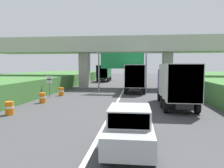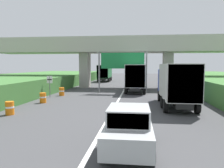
% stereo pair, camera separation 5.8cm
% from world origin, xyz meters
% --- Properties ---
extents(lane_centre_stripe, '(0.20, 101.29, 0.01)m').
position_xyz_m(lane_centre_stripe, '(0.00, 30.64, 0.00)').
color(lane_centre_stripe, white).
rests_on(lane_centre_stripe, ground).
extents(overpass_bridge, '(40.00, 4.80, 7.47)m').
position_xyz_m(overpass_bridge, '(0.00, 38.30, 5.60)').
color(overpass_bridge, '#ADA89E').
rests_on(overpass_bridge, ground).
extents(overhead_highway_sign, '(5.88, 0.18, 4.97)m').
position_xyz_m(overhead_highway_sign, '(0.00, 31.81, 3.63)').
color(overhead_highway_sign, slate).
rests_on(overhead_highway_sign, ground).
extents(speed_limit_sign, '(0.60, 0.08, 2.23)m').
position_xyz_m(speed_limit_sign, '(-7.40, 27.61, 1.48)').
color(speed_limit_sign, slate).
rests_on(speed_limit_sign, ground).
extents(truck_blue, '(2.44, 7.30, 3.44)m').
position_xyz_m(truck_blue, '(4.85, 23.43, 1.93)').
color(truck_blue, black).
rests_on(truck_blue, ground).
extents(truck_green, '(2.44, 7.30, 3.44)m').
position_xyz_m(truck_green, '(-5.09, 51.24, 1.93)').
color(truck_green, black).
rests_on(truck_green, ground).
extents(truck_white, '(2.44, 7.30, 3.44)m').
position_xyz_m(truck_white, '(1.53, 33.11, 1.93)').
color(truck_white, black).
rests_on(truck_white, ground).
extents(car_red, '(1.86, 4.10, 1.72)m').
position_xyz_m(car_red, '(1.74, 50.41, 0.86)').
color(car_red, red).
rests_on(car_red, ground).
extents(car_silver, '(1.86, 4.10, 1.72)m').
position_xyz_m(car_silver, '(1.48, 14.17, 0.86)').
color(car_silver, '#B2B5B7').
rests_on(car_silver, ground).
extents(construction_barrel_3, '(0.57, 0.57, 0.90)m').
position_xyz_m(construction_barrel_3, '(-6.73, 19.29, 0.46)').
color(construction_barrel_3, orange).
rests_on(construction_barrel_3, ground).
extents(construction_barrel_4, '(0.57, 0.57, 0.90)m').
position_xyz_m(construction_barrel_4, '(-6.55, 24.03, 0.46)').
color(construction_barrel_4, orange).
rests_on(construction_barrel_4, ground).
extents(construction_barrel_5, '(0.57, 0.57, 0.90)m').
position_xyz_m(construction_barrel_5, '(-6.53, 28.77, 0.46)').
color(construction_barrel_5, orange).
rests_on(construction_barrel_5, ground).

